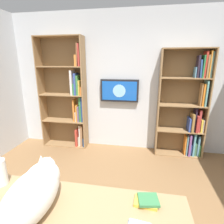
% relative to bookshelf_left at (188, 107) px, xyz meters
% --- Properties ---
extents(wall_back, '(4.52, 0.06, 2.70)m').
position_rel_bookshelf_left_xyz_m(wall_back, '(1.28, -0.17, 0.40)').
color(wall_back, silver).
rests_on(wall_back, ground).
extents(bookshelf_left, '(0.87, 0.28, 1.99)m').
position_rel_bookshelf_left_xyz_m(bookshelf_left, '(0.00, 0.00, 0.00)').
color(bookshelf_left, '#937047').
rests_on(bookshelf_left, ground).
extents(bookshelf_right, '(0.95, 0.28, 2.24)m').
position_rel_bookshelf_left_xyz_m(bookshelf_right, '(2.34, -0.01, 0.12)').
color(bookshelf_right, '#937047').
rests_on(bookshelf_right, ground).
extents(wall_mounted_tv, '(0.75, 0.07, 0.44)m').
position_rel_bookshelf_left_xyz_m(wall_mounted_tv, '(1.30, -0.08, 0.26)').
color(wall_mounted_tv, black).
extents(cat, '(0.27, 0.70, 0.34)m').
position_rel_bookshelf_left_xyz_m(cat, '(1.52, 2.47, -0.03)').
color(cat, white).
rests_on(cat, desk).
extents(desk_book_stack, '(0.19, 0.15, 0.05)m').
position_rel_bookshelf_left_xyz_m(desk_book_stack, '(0.76, 2.28, -0.17)').
color(desk_book_stack, gold).
rests_on(desk_book_stack, desk).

